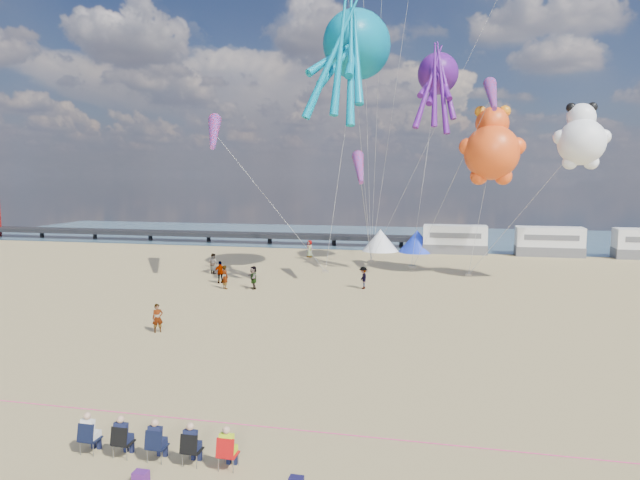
{
  "coord_description": "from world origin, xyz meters",
  "views": [
    {
      "loc": [
        4.97,
        -22.25,
        8.32
      ],
      "look_at": [
        -1.28,
        6.0,
        5.02
      ],
      "focal_mm": 32.0,
      "sensor_mm": 36.0,
      "label": 1
    }
  ],
  "objects_px": {
    "kite_panda": "(581,142)",
    "windsock_right": "(359,168)",
    "kite_octopus_teal": "(357,45)",
    "windsock_left": "(214,132)",
    "cooler_purple": "(141,477)",
    "spectator_row": "(157,439)",
    "beachgoer_4": "(253,277)",
    "beachgoer_1": "(213,263)",
    "sandbag_e": "(371,261)",
    "tent_blue": "(417,241)",
    "windsock_mid": "(492,95)",
    "sandbag_b": "(411,267)",
    "beachgoer_3": "(220,272)",
    "sandbag_d": "(414,267)",
    "beachgoer_2": "(363,278)",
    "sandbag_c": "(468,275)",
    "kite_octopus_purple": "(438,74)",
    "standing_person": "(158,318)",
    "sandbag_a": "(325,272)",
    "motorhome_1": "(549,241)",
    "tent_white": "(380,240)",
    "beachgoer_5": "(225,277)",
    "kite_teddy_orange": "(492,153)",
    "beachgoer_6": "(310,249)",
    "motorhome_0": "(455,239)"
  },
  "relations": [
    {
      "from": "kite_panda",
      "to": "windsock_right",
      "type": "xyz_separation_m",
      "value": [
        -15.66,
        -2.41,
        -1.87
      ]
    },
    {
      "from": "kite_octopus_teal",
      "to": "windsock_left",
      "type": "height_order",
      "value": "kite_octopus_teal"
    },
    {
      "from": "cooler_purple",
      "to": "windsock_left",
      "type": "bearing_deg",
      "value": 108.85
    },
    {
      "from": "spectator_row",
      "to": "beachgoer_4",
      "type": "bearing_deg",
      "value": 102.8
    },
    {
      "from": "beachgoer_1",
      "to": "sandbag_e",
      "type": "height_order",
      "value": "beachgoer_1"
    },
    {
      "from": "tent_blue",
      "to": "windsock_mid",
      "type": "xyz_separation_m",
      "value": [
        6.07,
        -17.97,
        12.93
      ]
    },
    {
      "from": "sandbag_b",
      "to": "beachgoer_3",
      "type": "bearing_deg",
      "value": -143.09
    },
    {
      "from": "cooler_purple",
      "to": "kite_octopus_teal",
      "type": "bearing_deg",
      "value": 88.02
    },
    {
      "from": "sandbag_d",
      "to": "beachgoer_2",
      "type": "bearing_deg",
      "value": -106.5
    },
    {
      "from": "sandbag_c",
      "to": "kite_octopus_purple",
      "type": "bearing_deg",
      "value": 140.76
    },
    {
      "from": "standing_person",
      "to": "sandbag_d",
      "type": "height_order",
      "value": "standing_person"
    },
    {
      "from": "sandbag_a",
      "to": "sandbag_e",
      "type": "relative_size",
      "value": 1.0
    },
    {
      "from": "motorhome_1",
      "to": "sandbag_e",
      "type": "distance_m",
      "value": 19.39
    },
    {
      "from": "beachgoer_1",
      "to": "tent_blue",
      "type": "bearing_deg",
      "value": -95.83
    },
    {
      "from": "tent_white",
      "to": "windsock_right",
      "type": "distance_m",
      "value": 21.74
    },
    {
      "from": "spectator_row",
      "to": "windsock_right",
      "type": "distance_m",
      "value": 28.67
    },
    {
      "from": "beachgoer_4",
      "to": "sandbag_c",
      "type": "xyz_separation_m",
      "value": [
        15.66,
        8.9,
        -0.74
      ]
    },
    {
      "from": "spectator_row",
      "to": "cooler_purple",
      "type": "distance_m",
      "value": 1.33
    },
    {
      "from": "beachgoer_2",
      "to": "windsock_mid",
      "type": "relative_size",
      "value": 0.27
    },
    {
      "from": "beachgoer_5",
      "to": "kite_teddy_orange",
      "type": "distance_m",
      "value": 22.58
    },
    {
      "from": "spectator_row",
      "to": "kite_octopus_purple",
      "type": "bearing_deg",
      "value": 78.78
    },
    {
      "from": "beachgoer_6",
      "to": "windsock_mid",
      "type": "relative_size",
      "value": 0.29
    },
    {
      "from": "sandbag_b",
      "to": "sandbag_c",
      "type": "bearing_deg",
      "value": -32.71
    },
    {
      "from": "tent_white",
      "to": "windsock_left",
      "type": "relative_size",
      "value": 0.52
    },
    {
      "from": "tent_blue",
      "to": "cooler_purple",
      "type": "relative_size",
      "value": 10.0
    },
    {
      "from": "beachgoer_6",
      "to": "sandbag_a",
      "type": "bearing_deg",
      "value": -37.21
    },
    {
      "from": "motorhome_0",
      "to": "kite_panda",
      "type": "xyz_separation_m",
      "value": [
        8.33,
        -17.94,
        9.17
      ]
    },
    {
      "from": "beachgoer_2",
      "to": "beachgoer_4",
      "type": "xyz_separation_m",
      "value": [
        -7.88,
        -1.75,
        0.03
      ]
    },
    {
      "from": "cooler_purple",
      "to": "kite_teddy_orange",
      "type": "distance_m",
      "value": 36.52
    },
    {
      "from": "motorhome_1",
      "to": "sandbag_e",
      "type": "bearing_deg",
      "value": -154.29
    },
    {
      "from": "beachgoer_3",
      "to": "kite_panda",
      "type": "bearing_deg",
      "value": 151.05
    },
    {
      "from": "spectator_row",
      "to": "beachgoer_6",
      "type": "height_order",
      "value": "beachgoer_6"
    },
    {
      "from": "motorhome_1",
      "to": "beachgoer_6",
      "type": "distance_m",
      "value": 24.81
    },
    {
      "from": "sandbag_b",
      "to": "kite_octopus_purple",
      "type": "relative_size",
      "value": 0.05
    },
    {
      "from": "sandbag_e",
      "to": "kite_octopus_teal",
      "type": "height_order",
      "value": "kite_octopus_teal"
    },
    {
      "from": "motorhome_1",
      "to": "spectator_row",
      "type": "relative_size",
      "value": 1.08
    },
    {
      "from": "motorhome_1",
      "to": "sandbag_d",
      "type": "bearing_deg",
      "value": -140.73
    },
    {
      "from": "beachgoer_3",
      "to": "sandbag_b",
      "type": "bearing_deg",
      "value": -179.77
    },
    {
      "from": "tent_blue",
      "to": "sandbag_c",
      "type": "distance_m",
      "value": 15.0
    },
    {
      "from": "motorhome_0",
      "to": "spectator_row",
      "type": "xyz_separation_m",
      "value": [
        -9.11,
        -47.78,
        -0.85
      ]
    },
    {
      "from": "motorhome_0",
      "to": "tent_white",
      "type": "height_order",
      "value": "motorhome_0"
    },
    {
      "from": "standing_person",
      "to": "beachgoer_3",
      "type": "bearing_deg",
      "value": 61.68
    },
    {
      "from": "beachgoer_2",
      "to": "windsock_right",
      "type": "xyz_separation_m",
      "value": [
        -0.49,
        0.92,
        7.99
      ]
    },
    {
      "from": "tent_blue",
      "to": "kite_panda",
      "type": "distance_m",
      "value": 23.74
    },
    {
      "from": "beachgoer_2",
      "to": "kite_octopus_teal",
      "type": "relative_size",
      "value": 0.14
    },
    {
      "from": "beachgoer_2",
      "to": "windsock_right",
      "type": "distance_m",
      "value": 8.06
    },
    {
      "from": "motorhome_1",
      "to": "kite_panda",
      "type": "height_order",
      "value": "kite_panda"
    },
    {
      "from": "beachgoer_1",
      "to": "sandbag_a",
      "type": "height_order",
      "value": "beachgoer_1"
    },
    {
      "from": "beachgoer_6",
      "to": "windsock_mid",
      "type": "bearing_deg",
      "value": -4.04
    },
    {
      "from": "kite_octopus_purple",
      "to": "windsock_right",
      "type": "relative_size",
      "value": 2.24
    }
  ]
}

